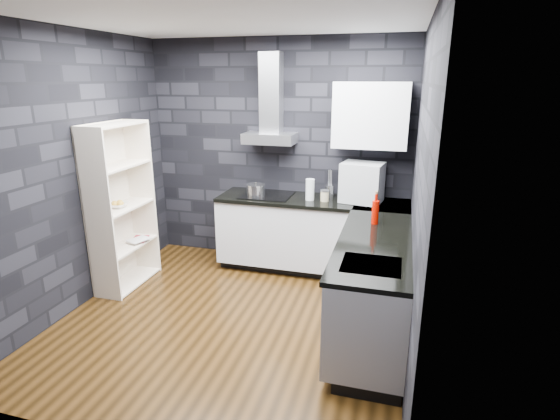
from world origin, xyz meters
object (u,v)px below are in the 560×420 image
at_px(utensil_crock, 329,191).
at_px(fruit_bowl, 118,205).
at_px(storage_jar, 325,196).
at_px(appliance_garage, 362,182).
at_px(pot, 256,191).
at_px(glass_vase, 310,190).
at_px(red_bottle, 375,212).
at_px(bookshelf, 121,207).

bearing_deg(utensil_crock, fruit_bowl, -152.44).
xyz_separation_m(storage_jar, appliance_garage, (0.40, 0.08, 0.17)).
height_order(pot, appliance_garage, appliance_garage).
xyz_separation_m(utensil_crock, fruit_bowl, (-2.09, -1.09, -0.03)).
height_order(glass_vase, appliance_garage, appliance_garage).
bearing_deg(fruit_bowl, red_bottle, 4.73).
distance_m(storage_jar, red_bottle, 0.90).
distance_m(utensil_crock, appliance_garage, 0.43).
xyz_separation_m(glass_vase, storage_jar, (0.17, -0.00, -0.07)).
relative_size(pot, storage_jar, 1.89).
distance_m(glass_vase, fruit_bowl, 2.10).
relative_size(utensil_crock, red_bottle, 0.60).
height_order(glass_vase, fruit_bowl, glass_vase).
relative_size(utensil_crock, fruit_bowl, 0.70).
bearing_deg(storage_jar, glass_vase, 179.17).
relative_size(utensil_crock, appliance_garage, 0.31).
distance_m(appliance_garage, fruit_bowl, 2.66).
relative_size(glass_vase, utensil_crock, 1.79).
relative_size(glass_vase, appliance_garage, 0.55).
xyz_separation_m(utensil_crock, appliance_garage, (0.38, -0.13, 0.16)).
xyz_separation_m(pot, red_bottle, (1.41, -0.62, 0.04)).
bearing_deg(bookshelf, storage_jar, 5.15).
xyz_separation_m(utensil_crock, bookshelf, (-2.09, -1.04, -0.07)).
relative_size(storage_jar, red_bottle, 0.50).
bearing_deg(utensil_crock, glass_vase, -132.86).
distance_m(red_bottle, fruit_bowl, 2.69).
bearing_deg(storage_jar, bookshelf, -158.08).
relative_size(appliance_garage, red_bottle, 1.95).
xyz_separation_m(pot, utensil_crock, (0.83, 0.25, -0.01)).
bearing_deg(bookshelf, pot, 15.27).
bearing_deg(fruit_bowl, storage_jar, 23.11).
bearing_deg(utensil_crock, bookshelf, -153.53).
bearing_deg(red_bottle, appliance_garage, 105.15).
relative_size(glass_vase, storage_jar, 2.15).
bearing_deg(storage_jar, red_bottle, -47.74).
xyz_separation_m(pot, glass_vase, (0.64, 0.04, 0.05)).
distance_m(pot, utensil_crock, 0.86).
bearing_deg(storage_jar, utensil_crock, 84.74).
bearing_deg(pot, glass_vase, 4.04).
height_order(glass_vase, utensil_crock, glass_vase).
height_order(pot, storage_jar, pot).
height_order(appliance_garage, bookshelf, bookshelf).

